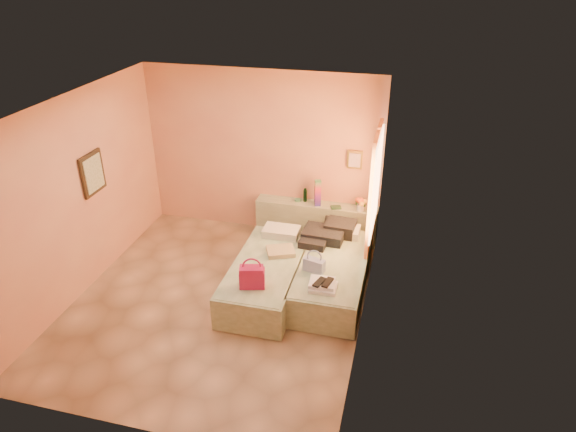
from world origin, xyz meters
name	(u,v)px	position (x,y,z in m)	size (l,w,h in m)	color
ground	(219,301)	(0.00, 0.00, 0.00)	(4.50, 4.50, 0.00)	tan
room_walls	(241,171)	(0.21, 0.57, 1.79)	(4.02, 4.51, 2.81)	tan
headboard_ledge	(316,221)	(0.98, 2.10, 0.33)	(2.05, 0.30, 0.65)	#A5B493
bed_left	(267,277)	(0.60, 0.40, 0.25)	(0.90, 2.00, 0.50)	beige
bed_right	(332,276)	(1.50, 0.65, 0.25)	(0.90, 2.00, 0.50)	beige
water_bottle	(305,195)	(0.76, 2.15, 0.76)	(0.06, 0.06, 0.23)	#123316
rainbow_box	(318,193)	(1.00, 2.05, 0.87)	(0.10, 0.10, 0.45)	#B0154E
small_dish	(298,200)	(0.64, 2.14, 0.66)	(0.11, 0.11, 0.03)	#53986A
green_book	(336,207)	(1.31, 2.02, 0.66)	(0.16, 0.12, 0.03)	#23412A
flower_vase	(361,203)	(1.71, 2.04, 0.79)	(0.21, 0.21, 0.27)	white
magenta_handbag	(252,276)	(0.57, -0.19, 0.65)	(0.33, 0.19, 0.31)	#B0154E
khaki_garment	(281,251)	(0.72, 0.68, 0.53)	(0.39, 0.31, 0.07)	tan
clothes_pile	(327,233)	(1.31, 1.25, 0.60)	(0.67, 0.67, 0.20)	black
blue_handbag	(314,265)	(1.29, 0.35, 0.59)	(0.29, 0.13, 0.19)	#455BA7
towel_stack	(323,286)	(1.49, -0.03, 0.55)	(0.35, 0.30, 0.10)	white
sandal_pair	(323,283)	(1.49, -0.05, 0.61)	(0.17, 0.23, 0.02)	black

